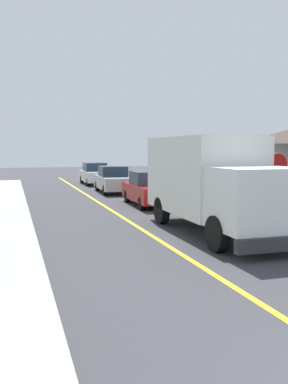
# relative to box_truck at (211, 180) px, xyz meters

# --- Properties ---
(centre_line_yellow) EXTENTS (0.16, 56.00, 0.01)m
(centre_line_yellow) POSITION_rel_box_truck_xyz_m (-2.09, 0.08, -1.76)
(centre_line_yellow) COLOR gold
(centre_line_yellow) RESTS_ON ground
(box_truck) EXTENTS (2.41, 7.18, 3.20)m
(box_truck) POSITION_rel_box_truck_xyz_m (0.00, 0.00, 0.00)
(box_truck) COLOR silver
(box_truck) RESTS_ON ground
(parked_car_near) EXTENTS (1.93, 4.45, 1.67)m
(parked_car_near) POSITION_rel_box_truck_xyz_m (0.08, 6.96, -0.97)
(parked_car_near) COLOR maroon
(parked_car_near) RESTS_ON ground
(parked_car_mid) EXTENTS (1.94, 4.45, 1.67)m
(parked_car_mid) POSITION_rel_box_truck_xyz_m (-0.26, 13.33, -0.97)
(parked_car_mid) COLOR #B7B7BC
(parked_car_mid) RESTS_ON ground
(parked_car_far) EXTENTS (1.82, 4.41, 1.67)m
(parked_car_far) POSITION_rel_box_truck_xyz_m (-0.21, 19.73, -0.97)
(parked_car_far) COLOR silver
(parked_car_far) RESTS_ON ground
(stop_sign) EXTENTS (0.80, 0.10, 2.65)m
(stop_sign) POSITION_rel_box_truck_xyz_m (2.71, 0.24, 0.09)
(stop_sign) COLOR gray
(stop_sign) RESTS_ON ground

